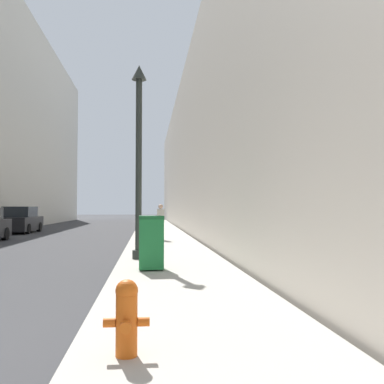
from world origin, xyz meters
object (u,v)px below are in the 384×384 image
Objects in this scene: trash_bin at (151,242)px; parked_sedan_far at (20,221)px; fire_hydrant at (127,316)px; lamppost at (139,150)px; pedestrian_on_sidewalk at (161,222)px.

trash_bin is 0.28× the size of parked_sedan_far.
lamppost is at bearing 90.44° from fire_hydrant.
pedestrian_on_sidewalk reaches higher than trash_bin.
fire_hydrant is 8.50m from lamppost.
parked_sedan_far is at bearing 133.95° from pedestrian_on_sidewalk.
trash_bin is 9.33m from pedestrian_on_sidewalk.
trash_bin is 0.23× the size of lamppost.
lamppost is at bearing -64.00° from parked_sedan_far.
fire_hydrant is 25.51m from parked_sedan_far.
trash_bin is 20.15m from parked_sedan_far.
pedestrian_on_sidewalk is at bearing 86.98° from trash_bin.
fire_hydrant is 0.59× the size of trash_bin.
fire_hydrant is 5.87m from trash_bin.
lamppost reaches higher than fire_hydrant.
parked_sedan_far is (-8.25, 18.39, -0.03)m from trash_bin.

